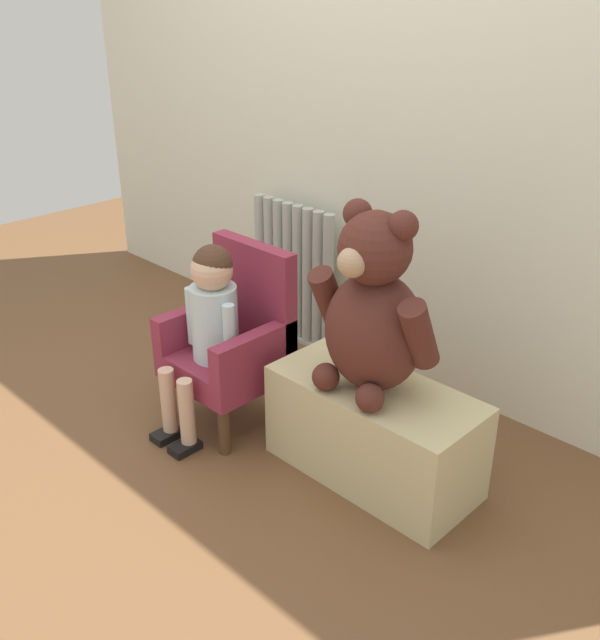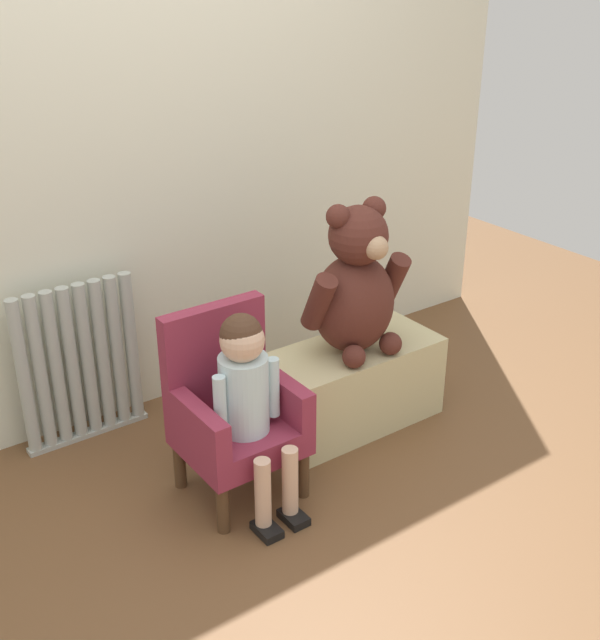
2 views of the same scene
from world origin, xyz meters
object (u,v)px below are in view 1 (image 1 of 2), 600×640
object	(u,v)px
radiator	(293,274)
child_armchair	(234,340)
child_figure	(209,314)
low_bench	(374,431)
large_teddy_bear	(373,312)

from	to	relation	value
radiator	child_armchair	bearing A→B (deg)	-63.48
child_figure	low_bench	distance (m)	0.71
child_armchair	low_bench	xyz separation A→B (m)	(0.62, 0.08, -0.15)
child_armchair	low_bench	size ratio (longest dim) A/B	0.95
child_armchair	large_teddy_bear	size ratio (longest dim) A/B	1.12
child_figure	low_bench	xyz separation A→B (m)	(0.62, 0.19, -0.29)
radiator	low_bench	distance (m)	1.08
child_figure	large_teddy_bear	distance (m)	0.64
child_figure	large_teddy_bear	world-z (taller)	large_teddy_bear
radiator	child_figure	xyz separation A→B (m)	(0.31, -0.73, 0.14)
low_bench	large_teddy_bear	size ratio (longest dim) A/B	1.18
child_armchair	child_figure	world-z (taller)	child_figure
child_armchair	child_figure	distance (m)	0.18
radiator	child_figure	size ratio (longest dim) A/B	0.91
large_teddy_bear	low_bench	bearing A→B (deg)	39.80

